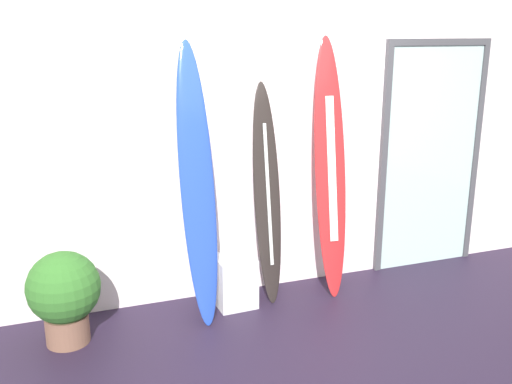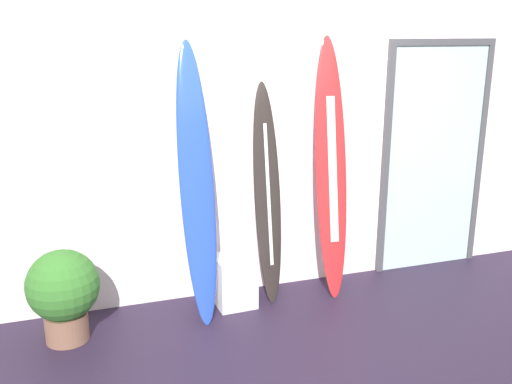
% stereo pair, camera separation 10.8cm
% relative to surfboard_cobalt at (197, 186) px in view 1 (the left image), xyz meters
% --- Properties ---
extents(ground, '(8.00, 8.00, 0.04)m').
position_rel_surfboard_cobalt_xyz_m(ground, '(0.76, -0.88, -1.12)').
color(ground, '#261B30').
extents(wall_back, '(7.20, 0.20, 2.80)m').
position_rel_surfboard_cobalt_xyz_m(wall_back, '(0.76, 0.42, 0.30)').
color(wall_back, white).
rests_on(wall_back, ground).
extents(surfboard_cobalt, '(0.28, 0.57, 2.23)m').
position_rel_surfboard_cobalt_xyz_m(surfboard_cobalt, '(0.00, 0.00, 0.00)').
color(surfboard_cobalt, '#2447B8').
rests_on(surfboard_cobalt, ground).
extents(surfboard_charcoal, '(0.23, 0.37, 1.89)m').
position_rel_surfboard_cobalt_xyz_m(surfboard_charcoal, '(0.63, 0.11, -0.16)').
color(surfboard_charcoal, black).
rests_on(surfboard_charcoal, ground).
extents(surfboard_crimson, '(0.30, 0.45, 2.26)m').
position_rel_surfboard_cobalt_xyz_m(surfboard_crimson, '(1.20, 0.07, 0.01)').
color(surfboard_crimson, red).
rests_on(surfboard_crimson, ground).
extents(display_block_left, '(0.34, 0.34, 0.44)m').
position_rel_surfboard_cobalt_xyz_m(display_block_left, '(0.32, 0.05, -0.89)').
color(display_block_left, silver).
rests_on(display_block_left, ground).
extents(glass_door, '(1.12, 0.06, 2.22)m').
position_rel_surfboard_cobalt_xyz_m(glass_door, '(2.40, 0.30, 0.04)').
color(glass_door, silver).
rests_on(glass_door, ground).
extents(potted_plant, '(0.54, 0.54, 0.72)m').
position_rel_surfboard_cobalt_xyz_m(potted_plant, '(-1.07, -0.11, -0.70)').
color(potted_plant, brown).
rests_on(potted_plant, ground).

